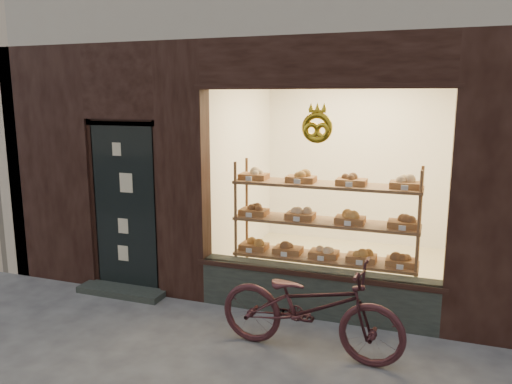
% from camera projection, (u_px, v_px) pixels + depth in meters
% --- Properties ---
extents(display_shelf, '(2.20, 0.45, 1.70)m').
position_uv_depth(display_shelf, '(324.00, 234.00, 5.98)').
color(display_shelf, brown).
rests_on(display_shelf, ground).
extents(bicycle, '(1.87, 0.75, 0.96)m').
position_uv_depth(bicycle, '(310.00, 306.00, 4.81)').
color(bicycle, '#35171B').
rests_on(bicycle, ground).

